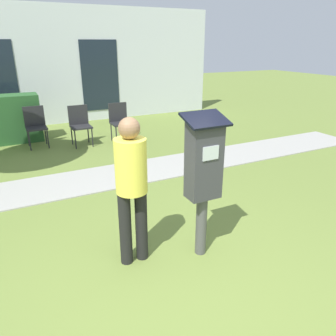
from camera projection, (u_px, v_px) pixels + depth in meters
name	position (u px, v px, depth m)	size (l,w,h in m)	color
ground_plane	(189.00, 292.00, 3.12)	(40.00, 40.00, 0.00)	olive
sidewalk	(100.00, 178.00, 5.70)	(12.00, 1.10, 0.02)	#A3A099
building_facade	(49.00, 67.00, 9.06)	(10.00, 0.26, 3.20)	silver
parking_meter	(204.00, 169.00, 3.35)	(0.44, 0.31, 1.59)	#4C4C4C
person_standing	(131.00, 182.00, 3.26)	(0.32, 0.32, 1.58)	black
outdoor_chair_left	(35.00, 123.00, 7.32)	(0.44, 0.44, 0.90)	#262628
outdoor_chair_middle	(80.00, 122.00, 7.43)	(0.44, 0.44, 0.90)	#262628
outdoor_chair_right	(120.00, 119.00, 7.73)	(0.44, 0.44, 0.90)	#262628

